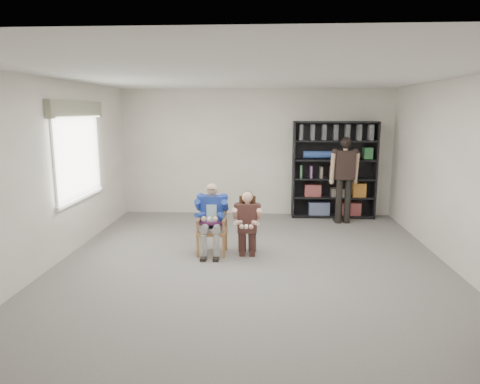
# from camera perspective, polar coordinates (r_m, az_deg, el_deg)

# --- Properties ---
(room_shell) EXTENTS (6.00, 7.00, 2.80)m
(room_shell) POSITION_cam_1_polar(r_m,az_deg,el_deg) (6.12, 1.55, 2.15)
(room_shell) COLOR beige
(room_shell) RESTS_ON ground
(floor) EXTENTS (6.00, 7.00, 0.01)m
(floor) POSITION_cam_1_polar(r_m,az_deg,el_deg) (6.48, 1.49, -10.18)
(floor) COLOR slate
(floor) RESTS_ON ground
(window_left) EXTENTS (0.16, 2.00, 1.75)m
(window_left) POSITION_cam_1_polar(r_m,az_deg,el_deg) (7.74, -20.67, 4.99)
(window_left) COLOR white
(window_left) RESTS_ON room_shell
(armchair) EXTENTS (0.53, 0.51, 0.91)m
(armchair) POSITION_cam_1_polar(r_m,az_deg,el_deg) (7.02, -3.75, -4.66)
(armchair) COLOR #A97B39
(armchair) RESTS_ON floor
(seated_man) EXTENTS (0.51, 0.71, 1.18)m
(seated_man) POSITION_cam_1_polar(r_m,az_deg,el_deg) (6.98, -3.76, -3.59)
(seated_man) COLOR navy
(seated_man) RESTS_ON floor
(kneeling_woman) EXTENTS (0.46, 0.73, 1.08)m
(kneeling_woman) POSITION_cam_1_polar(r_m,az_deg,el_deg) (6.83, 0.97, -4.32)
(kneeling_woman) COLOR #3A231F
(kneeling_woman) RESTS_ON floor
(bookshelf) EXTENTS (1.80, 0.38, 2.10)m
(bookshelf) POSITION_cam_1_polar(r_m,az_deg,el_deg) (9.54, 12.42, 2.89)
(bookshelf) COLOR black
(bookshelf) RESTS_ON floor
(standing_man) EXTENTS (0.58, 0.36, 1.79)m
(standing_man) POSITION_cam_1_polar(r_m,az_deg,el_deg) (9.08, 13.71, 1.46)
(standing_man) COLOR black
(standing_man) RESTS_ON floor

